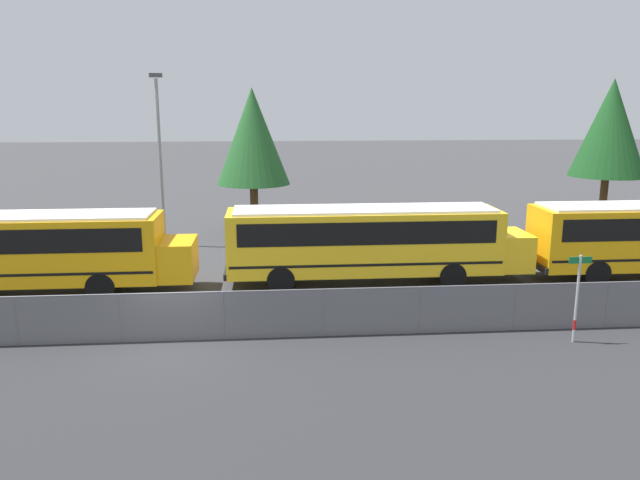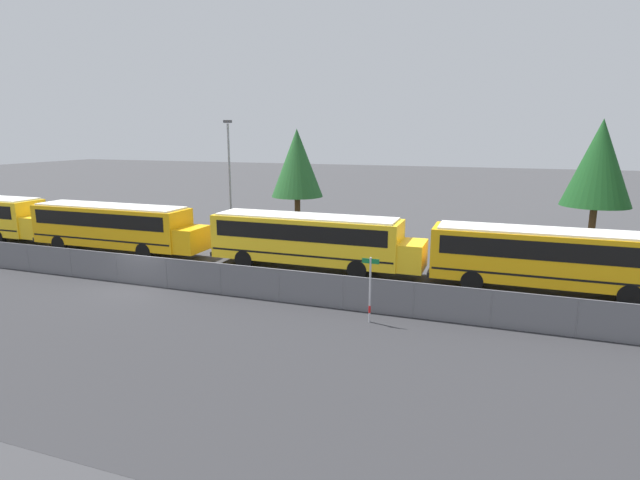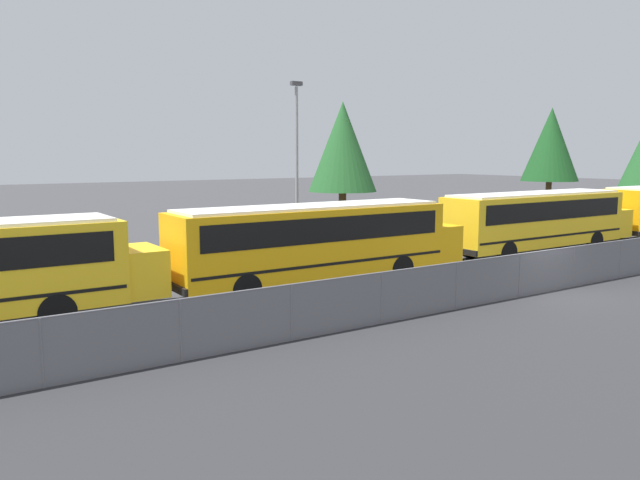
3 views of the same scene
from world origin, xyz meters
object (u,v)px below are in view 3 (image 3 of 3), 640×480
light_pole (297,160)px  tree_1 (343,147)px  school_bus_2 (319,238)px  tree_2 (551,145)px  school_bus_3 (539,217)px

light_pole → tree_1: light_pole is taller
light_pole → tree_1: bearing=27.2°
school_bus_2 → tree_2: bearing=21.6°
school_bus_2 → school_bus_3: (13.18, 0.38, 0.00)m
light_pole → tree_2: light_pole is taller
tree_1 → tree_2: 20.48m
school_bus_3 → school_bus_2: bearing=-178.3°
school_bus_2 → tree_1: (8.41, 10.24, 3.46)m
tree_1 → light_pole: bearing=-152.8°
school_bus_2 → school_bus_3: same height
school_bus_2 → tree_2: (28.85, 11.42, 3.79)m
school_bus_2 → school_bus_3: bearing=1.7°
tree_2 → school_bus_2: bearing=-158.4°
school_bus_3 → tree_1: bearing=115.8°
school_bus_2 → light_pole: size_ratio=1.43×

